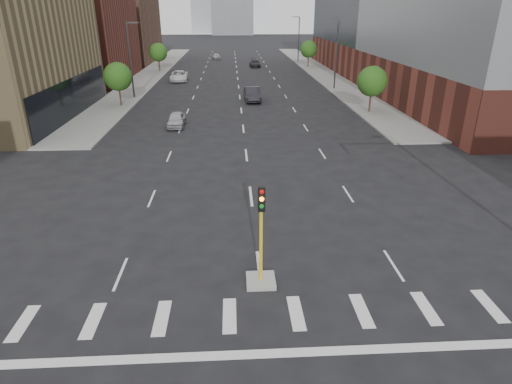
{
  "coord_description": "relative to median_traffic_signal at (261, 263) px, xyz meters",
  "views": [
    {
      "loc": [
        -1.04,
        -5.85,
        10.5
      ],
      "look_at": [
        0.02,
        12.79,
        2.5
      ],
      "focal_mm": 30.0,
      "sensor_mm": 36.0,
      "label": 1
    }
  ],
  "objects": [
    {
      "name": "tree_right_near",
      "position": [
        14.0,
        31.03,
        2.42
      ],
      "size": [
        3.2,
        3.2,
        4.85
      ],
      "color": "#382619",
      "rests_on": "ground"
    },
    {
      "name": "sidewalk_right_far",
      "position": [
        15.0,
        65.03,
        -0.9
      ],
      "size": [
        5.0,
        92.0,
        0.15
      ],
      "primitive_type": "cube",
      "color": "gray",
      "rests_on": "ground"
    },
    {
      "name": "streetlight_right_a",
      "position": [
        13.41,
        46.03,
        4.04
      ],
      "size": [
        1.6,
        0.22,
        9.07
      ],
      "color": "#2D2D30",
      "rests_on": "ground"
    },
    {
      "name": "streetlight_left",
      "position": [
        -13.41,
        41.03,
        4.04
      ],
      "size": [
        1.6,
        0.22,
        9.07
      ],
      "color": "#2D2D30",
      "rests_on": "ground"
    },
    {
      "name": "car_far_left",
      "position": [
        -9.29,
        54.94,
        -0.19
      ],
      "size": [
        2.87,
        5.77,
        1.57
      ],
      "primitive_type": "imported",
      "rotation": [
        0.0,
        0.0,
        0.05
      ],
      "color": "silver",
      "rests_on": "ground"
    },
    {
      "name": "sidewalk_left_far",
      "position": [
        -15.0,
        65.03,
        -0.9
      ],
      "size": [
        5.0,
        92.0,
        0.15
      ],
      "primitive_type": "cube",
      "color": "gray",
      "rests_on": "ground"
    },
    {
      "name": "car_mid_right",
      "position": [
        1.5,
        38.26,
        -0.13
      ],
      "size": [
        2.01,
        5.17,
        1.68
      ],
      "primitive_type": "imported",
      "rotation": [
        0.0,
        0.0,
        0.05
      ],
      "color": "black",
      "rests_on": "ground"
    },
    {
      "name": "car_distant",
      "position": [
        -4.32,
        86.61,
        -0.3
      ],
      "size": [
        2.0,
        4.09,
        1.34
      ],
      "primitive_type": "imported",
      "rotation": [
        0.0,
        0.0,
        0.11
      ],
      "color": "#AAAAAE",
      "rests_on": "ground"
    },
    {
      "name": "car_near_left",
      "position": [
        -6.46,
        26.23,
        -0.29
      ],
      "size": [
        1.65,
        4.05,
        1.37
      ],
      "primitive_type": "imported",
      "rotation": [
        0.0,
        0.0,
        0.01
      ],
      "color": "#B0AFB4",
      "rests_on": "ground"
    },
    {
      "name": "median_traffic_signal",
      "position": [
        0.0,
        0.0,
        0.0
      ],
      "size": [
        1.2,
        1.2,
        4.4
      ],
      "color": "#999993",
      "rests_on": "ground"
    },
    {
      "name": "streetlight_right_b",
      "position": [
        13.41,
        81.03,
        4.04
      ],
      "size": [
        1.6,
        0.22,
        9.07
      ],
      "color": "#2D2D30",
      "rests_on": "ground"
    },
    {
      "name": "car_deep_right",
      "position": [
        3.67,
        72.09,
        -0.29
      ],
      "size": [
        2.05,
        4.77,
        1.37
      ],
      "primitive_type": "imported",
      "rotation": [
        0.0,
        0.0,
        0.03
      ],
      "color": "black",
      "rests_on": "ground"
    },
    {
      "name": "tree_right_far",
      "position": [
        14.0,
        71.03,
        2.42
      ],
      "size": [
        3.2,
        3.2,
        4.85
      ],
      "color": "#382619",
      "rests_on": "ground"
    },
    {
      "name": "building_left_far_a",
      "position": [
        -27.5,
        57.03,
        5.03
      ],
      "size": [
        20.0,
        22.0,
        12.0
      ],
      "primitive_type": "cube",
      "color": "brown",
      "rests_on": "ground"
    },
    {
      "name": "building_right_main",
      "position": [
        29.5,
        51.03,
        10.03
      ],
      "size": [
        24.0,
        70.0,
        22.0
      ],
      "color": "brown",
      "rests_on": "ground"
    },
    {
      "name": "tree_left_far",
      "position": [
        -14.0,
        66.03,
        2.42
      ],
      "size": [
        3.2,
        3.2,
        4.85
      ],
      "color": "#382619",
      "rests_on": "ground"
    },
    {
      "name": "tree_left_near",
      "position": [
        -14.0,
        36.03,
        2.42
      ],
      "size": [
        3.2,
        3.2,
        4.85
      ],
      "color": "#382619",
      "rests_on": "ground"
    },
    {
      "name": "building_left_far_b",
      "position": [
        -27.5,
        83.03,
        5.53
      ],
      "size": [
        20.0,
        24.0,
        13.0
      ],
      "primitive_type": "cube",
      "color": "brown",
      "rests_on": "ground"
    }
  ]
}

